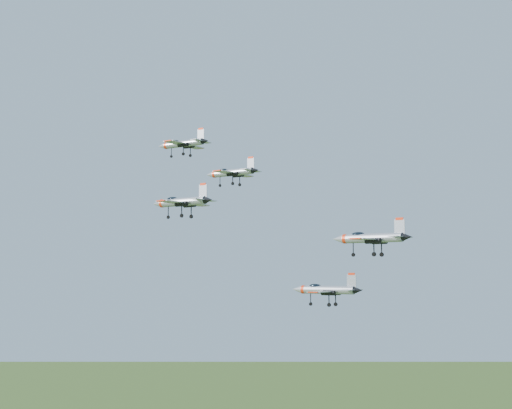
% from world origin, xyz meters
% --- Properties ---
extents(jet_lead, '(11.86, 9.80, 3.17)m').
position_xyz_m(jet_lead, '(-18.25, 8.79, 150.46)').
color(jet_lead, '#9FA3AB').
extents(jet_left_high, '(10.77, 8.95, 2.88)m').
position_xyz_m(jet_left_high, '(-2.38, -0.01, 142.88)').
color(jet_left_high, '#9FA3AB').
extents(jet_right_high, '(11.36, 9.46, 3.03)m').
position_xyz_m(jet_right_high, '(-1.34, -15.94, 136.62)').
color(jet_right_high, '#9FA3AB').
extents(jet_left_low, '(13.76, 11.51, 3.68)m').
position_xyz_m(jet_left_low, '(19.73, 4.64, 131.81)').
color(jet_left_low, '#9FA3AB').
extents(jet_right_low, '(11.03, 9.14, 2.95)m').
position_xyz_m(jet_right_low, '(17.49, -7.71, 124.14)').
color(jet_right_low, '#9FA3AB').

